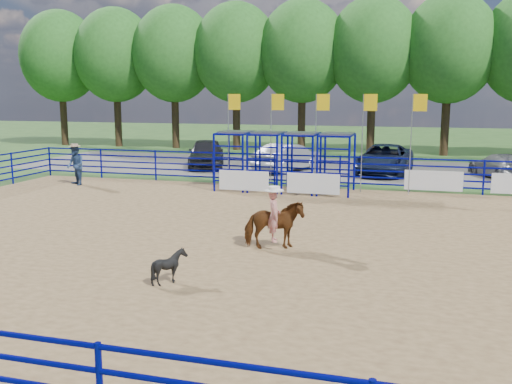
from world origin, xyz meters
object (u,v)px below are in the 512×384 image
calf (169,266)px  horse_and_rider (274,219)px  spectator_cowboy (75,165)px  car_a (206,153)px  car_d (501,166)px  car_b (288,157)px  car_c (384,159)px

calf → horse_and_rider: bearing=-33.1°
horse_and_rider → calf: bearing=-114.3°
spectator_cowboy → horse_and_rider: bearing=-35.3°
car_a → car_d: car_a is taller
calf → spectator_cowboy: spectator_cowboy is taller
car_a → car_b: bearing=-20.9°
spectator_cowboy → car_c: spectator_cowboy is taller
car_c → car_d: bearing=4.4°
spectator_cowboy → car_d: size_ratio=0.44×
horse_and_rider → car_d: size_ratio=0.57×
horse_and_rider → calf: (-1.55, -3.42, -0.45)m
spectator_cowboy → car_c: 15.67m
car_a → spectator_cowboy: bearing=-132.5°
horse_and_rider → spectator_cowboy: 14.14m
calf → car_a: 20.44m
spectator_cowboy → car_d: spectator_cowboy is taller
horse_and_rider → spectator_cowboy: size_ratio=1.29×
horse_and_rider → car_c: (1.98, 16.10, -0.07)m
horse_and_rider → car_c: size_ratio=0.44×
car_a → car_b: size_ratio=1.06×
car_d → car_c: bearing=-23.2°
spectator_cowboy → car_a: 8.53m
calf → car_b: car_b is taller
spectator_cowboy → car_a: spectator_cowboy is taller
car_a → car_d: size_ratio=1.13×
car_b → car_d: car_b is taller
horse_and_rider → car_d: 17.85m
car_a → car_d: bearing=-17.9°
car_b → spectator_cowboy: bearing=65.7°
car_a → car_c: bearing=-17.5°
spectator_cowboy → car_d: 20.84m
car_c → spectator_cowboy: bearing=-145.1°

